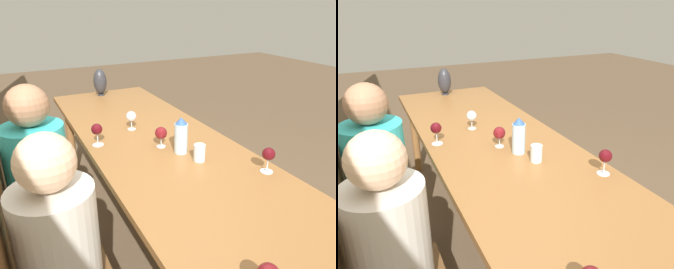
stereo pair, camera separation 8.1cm
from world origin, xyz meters
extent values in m
plane|color=brown|center=(0.00, 0.00, 0.00)|extent=(14.00, 14.00, 0.00)
cube|color=#936033|center=(0.00, 0.00, 0.75)|extent=(3.00, 0.88, 0.04)
cylinder|color=#936033|center=(1.40, -0.34, 0.36)|extent=(0.07, 0.07, 0.73)
cylinder|color=#936033|center=(1.40, 0.34, 0.36)|extent=(0.07, 0.07, 0.73)
cylinder|color=silver|center=(-0.11, -0.05, 0.86)|extent=(0.08, 0.08, 0.18)
cone|color=#33599E|center=(-0.11, -0.05, 0.97)|extent=(0.07, 0.07, 0.04)
cylinder|color=silver|center=(-0.26, -0.09, 0.82)|extent=(0.07, 0.07, 0.10)
cylinder|color=#2D2D33|center=(1.36, 0.02, 0.78)|extent=(0.07, 0.07, 0.01)
ellipsoid|color=#2D2D33|center=(1.36, 0.02, 0.90)|extent=(0.12, 0.12, 0.24)
cylinder|color=silver|center=(-0.53, -0.34, 0.77)|extent=(0.07, 0.07, 0.00)
cylinder|color=silver|center=(-0.53, -0.34, 0.81)|extent=(0.01, 0.01, 0.07)
sphere|color=#510C14|center=(-0.53, -0.34, 0.87)|extent=(0.07, 0.07, 0.07)
cylinder|color=silver|center=(0.38, 0.08, 0.77)|extent=(0.06, 0.06, 0.00)
cylinder|color=silver|center=(0.38, 0.08, 0.80)|extent=(0.01, 0.01, 0.06)
sphere|color=silver|center=(0.38, 0.08, 0.86)|extent=(0.07, 0.07, 0.07)
cylinder|color=silver|center=(0.22, 0.36, 0.77)|extent=(0.07, 0.07, 0.00)
cylinder|color=silver|center=(0.22, 0.36, 0.81)|extent=(0.01, 0.01, 0.07)
sphere|color=#510C14|center=(0.22, 0.36, 0.88)|extent=(0.07, 0.07, 0.07)
cylinder|color=silver|center=(0.02, 0.02, 0.77)|extent=(0.06, 0.06, 0.00)
cylinder|color=silver|center=(0.02, 0.02, 0.80)|extent=(0.01, 0.01, 0.06)
sphere|color=maroon|center=(0.02, 0.02, 0.86)|extent=(0.08, 0.08, 0.08)
cube|color=brown|center=(0.13, 0.74, 0.43)|extent=(0.44, 0.44, 0.04)
cube|color=brown|center=(0.13, 0.94, 0.68)|extent=(0.40, 0.03, 0.46)
cylinder|color=brown|center=(-0.06, 0.55, 0.21)|extent=(0.04, 0.04, 0.41)
cylinder|color=brown|center=(0.32, 0.55, 0.21)|extent=(0.04, 0.04, 0.41)
cylinder|color=brown|center=(0.32, 0.93, 0.21)|extent=(0.04, 0.04, 0.41)
cylinder|color=beige|center=(-0.53, 0.74, 0.70)|extent=(0.33, 0.33, 0.51)
sphere|color=beige|center=(-0.53, 0.74, 1.07)|extent=(0.23, 0.23, 0.23)
cube|color=#2D2D38|center=(0.13, 0.68, 0.23)|extent=(0.26, 0.19, 0.45)
cylinder|color=#33B7BC|center=(0.13, 0.74, 0.72)|extent=(0.34, 0.34, 0.54)
sphere|color=#9E7051|center=(0.13, 0.74, 1.10)|extent=(0.23, 0.23, 0.23)
camera|label=1|loc=(-1.67, 0.82, 1.61)|focal=35.00mm
camera|label=2|loc=(-1.70, 0.75, 1.61)|focal=35.00mm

